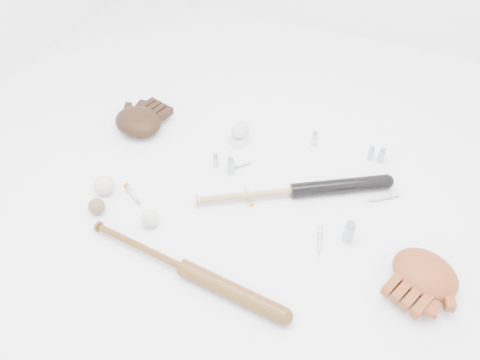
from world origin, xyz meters
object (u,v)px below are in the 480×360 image
at_px(bat_dark, 293,191).
at_px(glove_dark, 138,121).
at_px(bat_wood, 184,268).
at_px(pedestal, 239,140).

relative_size(bat_dark, glove_dark, 3.01).
bearing_deg(bat_wood, bat_dark, 70.17).
relative_size(bat_dark, pedestal, 12.21).
height_order(bat_wood, glove_dark, glove_dark).
bearing_deg(bat_dark, glove_dark, 140.98).
height_order(bat_dark, bat_wood, same).
relative_size(glove_dark, pedestal, 4.05).
xyz_separation_m(bat_wood, pedestal, (-0.08, 0.71, -0.01)).
xyz_separation_m(bat_wood, glove_dark, (-0.55, 0.63, 0.02)).
xyz_separation_m(bat_dark, glove_dark, (-0.80, 0.13, 0.02)).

